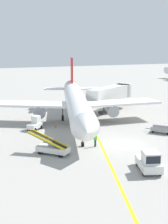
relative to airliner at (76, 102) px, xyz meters
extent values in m
plane|color=#9E9B93|center=(1.58, -12.93, -3.42)|extent=(300.00, 300.00, 0.00)
cube|color=yellow|center=(-0.17, -7.93, -3.41)|extent=(25.97, 75.86, 0.01)
cylinder|color=white|center=(-0.17, -0.52, 0.03)|extent=(12.76, 29.47, 3.30)
cone|color=white|center=(-5.38, -15.86, 0.03)|extent=(3.83, 3.31, 3.23)
cone|color=white|center=(5.09, 15.02, 0.43)|extent=(3.87, 3.66, 3.14)
cube|color=white|center=(7.40, -1.50, -0.37)|extent=(13.43, 5.89, 0.36)
cylinder|color=gray|center=(5.53, -1.92, -1.37)|extent=(2.83, 3.64, 1.90)
cube|color=white|center=(-6.79, 3.31, -0.37)|extent=(13.42, 10.43, 0.36)
cylinder|color=gray|center=(-5.55, 1.84, -1.37)|extent=(2.83, 3.64, 1.90)
cube|color=red|center=(4.32, 12.74, 4.08)|extent=(1.55, 3.88, 5.20)
cube|color=white|center=(7.03, 11.40, 0.43)|extent=(5.52, 3.13, 0.24)
cube|color=white|center=(1.35, 13.33, 0.43)|extent=(5.63, 4.30, 0.24)
cylinder|color=#4C4C51|center=(-3.87, -11.41, -1.86)|extent=(0.20, 0.20, 3.12)
cylinder|color=black|center=(-3.87, -11.41, -3.14)|extent=(0.51, 0.64, 0.56)
cylinder|color=#4C4C51|center=(2.55, 0.67, -1.86)|extent=(0.20, 0.20, 3.12)
cylinder|color=black|center=(2.55, 0.67, -2.94)|extent=(0.64, 1.02, 0.96)
cylinder|color=#4C4C51|center=(-1.62, 2.08, -1.86)|extent=(0.20, 0.20, 3.12)
cylinder|color=black|center=(-1.62, 2.08, -2.94)|extent=(0.64, 1.02, 0.96)
cube|color=black|center=(-4.73, -13.96, 0.38)|extent=(2.98, 1.85, 0.60)
cube|color=beige|center=(8.81, 4.84, 0.18)|extent=(11.64, 8.37, 2.50)
cylinder|color=beige|center=(13.71, 7.76, 0.18)|extent=(3.20, 3.20, 2.50)
cylinder|color=#59595B|center=(7.27, 3.92, -2.24)|extent=(0.56, 0.56, 2.35)
cube|color=#333338|center=(7.27, 3.92, -3.17)|extent=(1.80, 1.40, 0.50)
cube|color=silver|center=(-0.78, -20.84, -2.72)|extent=(3.00, 4.03, 0.80)
cube|color=silver|center=(-0.99, -21.43, -1.77)|extent=(1.98, 2.04, 1.10)
cube|color=black|center=(-1.25, -22.16, -1.77)|extent=(1.37, 0.55, 0.77)
cylinder|color=black|center=(-0.44, -22.30, -3.12)|extent=(0.41, 0.64, 0.60)
cylinder|color=black|center=(-1.96, -21.76, -3.12)|extent=(0.41, 0.64, 0.60)
cylinder|color=black|center=(0.40, -19.93, -3.12)|extent=(0.41, 0.64, 0.60)
cylinder|color=black|center=(-1.12, -19.38, -3.12)|extent=(0.41, 0.64, 0.60)
cube|color=silver|center=(-7.40, -1.59, -2.77)|extent=(2.65, 2.58, 0.70)
cube|color=silver|center=(-7.09, -1.31, -1.87)|extent=(1.50, 1.50, 1.10)
cube|color=black|center=(-6.71, -0.96, -1.87)|extent=(0.72, 0.77, 0.77)
cylinder|color=black|center=(-7.16, -0.61, -3.12)|extent=(0.59, 0.57, 0.60)
cylinder|color=black|center=(-6.41, -1.43, -3.12)|extent=(0.59, 0.57, 0.60)
cylinder|color=black|center=(-8.39, -1.75, -3.12)|extent=(0.59, 0.57, 0.60)
cylinder|color=black|center=(-7.64, -2.57, -3.12)|extent=(0.59, 0.57, 0.60)
cube|color=silver|center=(-8.10, -12.51, -2.82)|extent=(3.69, 3.80, 0.60)
cylinder|color=black|center=(-9.47, -11.98, -3.12)|extent=(0.57, 0.59, 0.60)
cylinder|color=black|center=(-8.54, -11.11, -3.12)|extent=(0.57, 0.59, 0.60)
cylinder|color=black|center=(-7.66, -13.92, -3.12)|extent=(0.57, 0.59, 0.60)
cylinder|color=black|center=(-6.73, -13.05, -3.12)|extent=(0.57, 0.59, 0.60)
cube|color=black|center=(-8.51, -12.07, -1.87)|extent=(4.07, 4.26, 1.76)
cube|color=yellow|center=(-8.84, -12.38, -1.75)|extent=(3.49, 3.72, 1.84)
cube|color=yellow|center=(-8.18, -11.77, -1.75)|extent=(3.49, 3.72, 1.84)
cube|color=#A5A5A8|center=(8.91, -10.57, -2.98)|extent=(2.97, 3.10, 0.16)
cube|color=#4C4C51|center=(7.70, -9.18, -3.00)|extent=(0.65, 0.73, 0.08)
cylinder|color=#4C4C51|center=(7.40, -8.84, -3.00)|extent=(0.12, 0.12, 0.05)
cube|color=gray|center=(8.34, -11.07, -2.73)|extent=(1.88, 2.15, 0.50)
cube|color=gray|center=(9.47, -10.08, -2.73)|extent=(1.88, 2.15, 0.50)
cylinder|color=black|center=(7.77, -10.17, -3.24)|extent=(0.33, 0.35, 0.36)
cylinder|color=black|center=(8.67, -9.39, -3.24)|extent=(0.33, 0.35, 0.36)
cylinder|color=black|center=(9.14, -11.76, -3.24)|extent=(0.33, 0.35, 0.36)
cylinder|color=#26262D|center=(-2.46, -12.12, -2.99)|extent=(0.24, 0.24, 0.85)
cube|color=green|center=(-2.46, -12.12, -2.29)|extent=(0.36, 0.22, 0.56)
sphere|color=beige|center=(-2.46, -12.12, -1.90)|extent=(0.20, 0.20, 0.20)
sphere|color=yellow|center=(-2.46, -12.12, -1.84)|extent=(0.24, 0.24, 0.24)
cone|color=orange|center=(4.56, 3.48, -3.20)|extent=(0.36, 0.36, 0.44)
cone|color=orange|center=(-4.08, -1.44, -3.20)|extent=(0.36, 0.36, 0.44)
camera|label=1|loc=(-18.05, -43.77, 8.72)|focal=47.64mm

